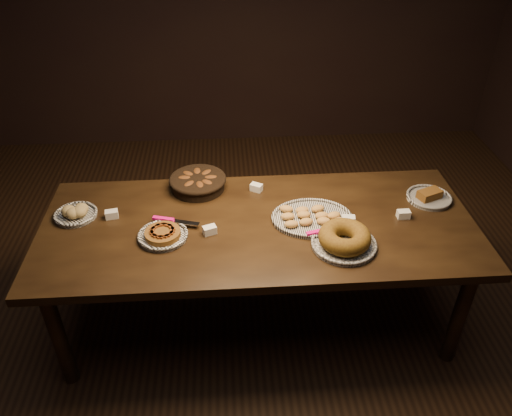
{
  "coord_description": "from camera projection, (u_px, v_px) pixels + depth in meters",
  "views": [
    {
      "loc": [
        -0.17,
        -2.2,
        2.4
      ],
      "look_at": [
        -0.01,
        0.05,
        0.82
      ],
      "focal_mm": 35.0,
      "sensor_mm": 36.0,
      "label": 1
    }
  ],
  "objects": [
    {
      "name": "tent_cards",
      "position": [
        266.0,
        213.0,
        2.8
      ],
      "size": [
        1.7,
        0.47,
        0.04
      ],
      "color": "white",
      "rests_on": "buffet_table"
    },
    {
      "name": "buffet_table",
      "position": [
        259.0,
        234.0,
        2.79
      ],
      "size": [
        2.4,
        1.0,
        0.75
      ],
      "color": "black",
      "rests_on": "ground"
    },
    {
      "name": "croissant_basket",
      "position": [
        198.0,
        182.0,
        3.01
      ],
      "size": [
        0.39,
        0.39,
        0.09
      ],
      "rotation": [
        0.0,
        0.0,
        -0.28
      ],
      "color": "black",
      "rests_on": "buffet_table"
    },
    {
      "name": "bundt_cake_plate",
      "position": [
        344.0,
        239.0,
        2.57
      ],
      "size": [
        0.36,
        0.34,
        0.11
      ],
      "rotation": [
        0.0,
        0.0,
        -0.12
      ],
      "color": "black",
      "rests_on": "buffet_table"
    },
    {
      "name": "loaf_plate",
      "position": [
        429.0,
        197.0,
        2.93
      ],
      "size": [
        0.26,
        0.26,
        0.06
      ],
      "rotation": [
        0.0,
        0.0,
        0.39
      ],
      "color": "black",
      "rests_on": "buffet_table"
    },
    {
      "name": "madeleine_platter",
      "position": [
        311.0,
        217.0,
        2.77
      ],
      "size": [
        0.45,
        0.36,
        0.05
      ],
      "rotation": [
        0.0,
        0.0,
        0.24
      ],
      "color": "black",
      "rests_on": "buffet_table"
    },
    {
      "name": "bread_roll_plate",
      "position": [
        76.0,
        213.0,
        2.78
      ],
      "size": [
        0.24,
        0.24,
        0.08
      ],
      "rotation": [
        0.0,
        0.0,
        0.2
      ],
      "color": "white",
      "rests_on": "buffet_table"
    },
    {
      "name": "apple_tart_plate",
      "position": [
        163.0,
        234.0,
        2.64
      ],
      "size": [
        0.33,
        0.29,
        0.05
      ],
      "rotation": [
        0.0,
        0.0,
        -0.09
      ],
      "color": "white",
      "rests_on": "buffet_table"
    },
    {
      "name": "ground",
      "position": [
        258.0,
        317.0,
        3.18
      ],
      "size": [
        5.0,
        5.0,
        0.0
      ],
      "primitive_type": "plane",
      "color": "black",
      "rests_on": "ground"
    }
  ]
}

